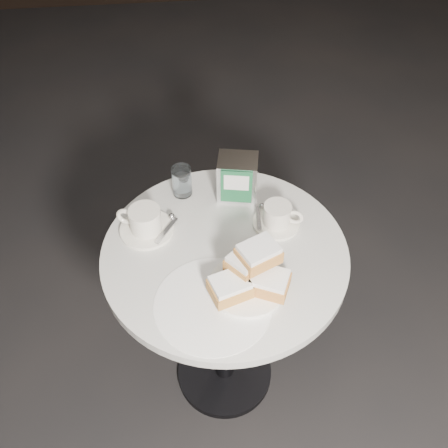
% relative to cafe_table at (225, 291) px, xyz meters
% --- Properties ---
extents(ground, '(7.00, 7.00, 0.00)m').
position_rel_cafe_table_xyz_m(ground, '(0.00, 0.00, -0.55)').
color(ground, black).
rests_on(ground, ground).
extents(cafe_table, '(0.70, 0.70, 0.74)m').
position_rel_cafe_table_xyz_m(cafe_table, '(0.00, 0.00, 0.00)').
color(cafe_table, black).
rests_on(cafe_table, ground).
extents(sugar_spill, '(0.34, 0.34, 0.00)m').
position_rel_cafe_table_xyz_m(sugar_spill, '(-0.05, -0.18, 0.20)').
color(sugar_spill, white).
rests_on(sugar_spill, cafe_table).
extents(beignet_plate, '(0.22, 0.20, 0.13)m').
position_rel_cafe_table_xyz_m(beignet_plate, '(0.05, -0.13, 0.25)').
color(beignet_plate, white).
rests_on(beignet_plate, cafe_table).
extents(coffee_cup_left, '(0.20, 0.20, 0.08)m').
position_rel_cafe_table_xyz_m(coffee_cup_left, '(-0.22, 0.10, 0.23)').
color(coffee_cup_left, white).
rests_on(coffee_cup_left, cafe_table).
extents(coffee_cup_right, '(0.18, 0.18, 0.07)m').
position_rel_cafe_table_xyz_m(coffee_cup_right, '(0.16, 0.08, 0.23)').
color(coffee_cup_right, white).
rests_on(coffee_cup_right, cafe_table).
extents(water_glass_left, '(0.08, 0.08, 0.10)m').
position_rel_cafe_table_xyz_m(water_glass_left, '(-0.11, 0.25, 0.25)').
color(water_glass_left, white).
rests_on(water_glass_left, cafe_table).
extents(water_glass_right, '(0.09, 0.09, 0.12)m').
position_rel_cafe_table_xyz_m(water_glass_right, '(0.09, 0.25, 0.25)').
color(water_glass_right, white).
rests_on(water_glass_right, cafe_table).
extents(napkin_dispenser, '(0.13, 0.12, 0.14)m').
position_rel_cafe_table_xyz_m(napkin_dispenser, '(0.06, 0.22, 0.27)').
color(napkin_dispenser, white).
rests_on(napkin_dispenser, cafe_table).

